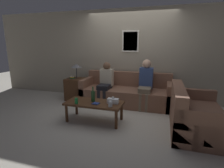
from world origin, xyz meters
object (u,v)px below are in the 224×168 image
Objects in this scene: coffee_table at (94,105)px; drinking_glass at (110,104)px; couch_main at (126,93)px; wine_bottle at (93,96)px; person_right at (146,82)px; couch_side at (194,116)px; person_left at (105,81)px.

drinking_glass is at bearing -21.54° from coffee_table.
couch_main is at bearing 89.78° from drinking_glass.
couch_main is at bearing 72.44° from coffee_table.
person_right is (0.99, 1.13, 0.14)m from wine_bottle.
couch_side is at bearing -45.40° from person_right.
coffee_table is 0.19m from wine_bottle.
drinking_glass is at bearing 100.33° from couch_side.
wine_bottle is at bearing 133.94° from coffee_table.
coffee_table is 1.54m from person_right.
person_left is (-0.09, 1.10, 0.08)m from wine_bottle.
coffee_table is 1.18m from person_left.
couch_main is 1.37m from coffee_table.
wine_bottle is 0.28× the size of person_left.
wine_bottle is at bearing -85.21° from person_left.
couch_main is 7.39× the size of wine_bottle.
person_left reaches higher than drinking_glass.
person_right reaches higher than person_left.
person_right is at bearing 68.04° from drinking_glass.
wine_bottle is 1.11m from person_left.
wine_bottle is at bearing -131.19° from person_right.
wine_bottle is (-0.04, 0.04, 0.18)m from coffee_table.
person_left is at bearing -178.64° from person_right.
wine_bottle is 0.26× the size of person_right.
couch_side is 2.03m from wine_bottle.
wine_bottle reaches higher than drinking_glass.
drinking_glass is at bearing -111.96° from person_right.
couch_main is 1.94× the size of person_right.
couch_main is 1.96m from couch_side.
couch_main is 0.66m from person_left.
wine_bottle is (-2.02, -0.08, 0.24)m from couch_side.
wine_bottle is at bearing 92.32° from couch_side.
person_right reaches higher than couch_main.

